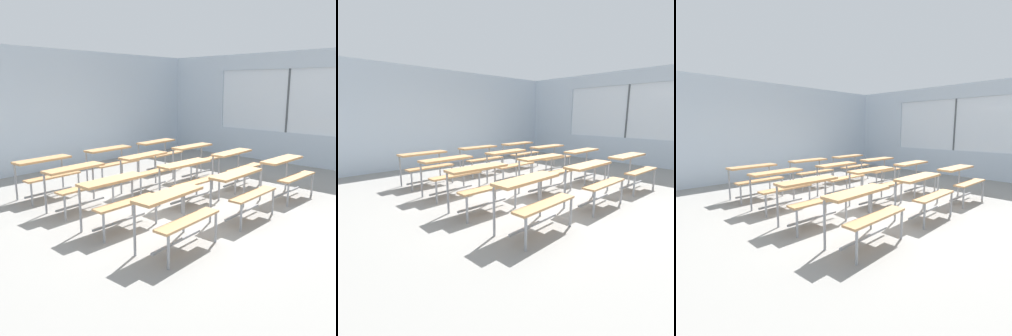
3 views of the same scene
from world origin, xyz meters
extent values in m
cube|color=gray|center=(0.00, 0.00, -0.03)|extent=(10.00, 9.00, 0.05)
cube|color=silver|center=(0.00, 4.50, 1.50)|extent=(10.00, 0.12, 3.00)
cube|color=silver|center=(5.00, 0.00, 0.42)|extent=(0.12, 9.00, 0.85)
cube|color=silver|center=(5.00, 0.00, 2.77)|extent=(0.12, 9.00, 0.45)
cube|color=silver|center=(5.00, 3.55, 1.70)|extent=(0.12, 1.90, 1.70)
cube|color=white|center=(5.00, 0.50, 1.70)|extent=(0.02, 4.20, 1.70)
cube|color=#4C5156|center=(5.00, 0.50, 1.70)|extent=(0.06, 0.05, 1.70)
cube|color=tan|center=(-1.22, -0.89, 0.72)|extent=(1.12, 0.38, 0.04)
cube|color=tan|center=(-1.20, -1.21, 0.44)|extent=(1.11, 0.28, 0.03)
cylinder|color=gray|center=(-1.72, -0.78, 0.36)|extent=(0.04, 0.04, 0.72)
cylinder|color=gray|center=(-0.73, -0.72, 0.36)|extent=(0.04, 0.04, 0.72)
cylinder|color=gray|center=(-1.70, -1.33, 0.22)|extent=(0.04, 0.04, 0.44)
cylinder|color=gray|center=(-0.70, -1.27, 0.22)|extent=(0.04, 0.04, 0.44)
cube|color=gray|center=(-1.21, -1.03, 0.10)|extent=(1.00, 0.08, 0.03)
cube|color=tan|center=(0.37, -0.90, 0.72)|extent=(1.10, 0.34, 0.04)
cube|color=tan|center=(0.37, -1.22, 0.44)|extent=(1.10, 0.24, 0.03)
cylinder|color=gray|center=(-0.14, -0.77, 0.36)|extent=(0.04, 0.04, 0.72)
cylinder|color=gray|center=(0.86, -0.75, 0.36)|extent=(0.04, 0.04, 0.72)
cylinder|color=gray|center=(-0.13, -1.32, 0.22)|extent=(0.04, 0.04, 0.44)
cylinder|color=gray|center=(0.87, -1.30, 0.22)|extent=(0.04, 0.04, 0.44)
cube|color=gray|center=(0.37, -1.04, 0.10)|extent=(1.00, 0.05, 0.03)
cube|color=tan|center=(1.94, -0.90, 0.72)|extent=(1.11, 0.35, 0.04)
cube|color=tan|center=(1.93, -1.22, 0.44)|extent=(1.11, 0.25, 0.03)
cylinder|color=gray|center=(1.45, -0.75, 0.36)|extent=(0.04, 0.04, 0.72)
cylinder|color=gray|center=(2.45, -0.78, 0.36)|extent=(0.04, 0.04, 0.72)
cylinder|color=gray|center=(1.43, -1.30, 0.22)|extent=(0.04, 0.04, 0.44)
cylinder|color=gray|center=(2.43, -1.33, 0.22)|extent=(0.04, 0.04, 0.44)
cube|color=gray|center=(1.94, -1.04, 0.10)|extent=(1.00, 0.06, 0.03)
cube|color=tan|center=(-1.25, 0.23, 0.72)|extent=(1.10, 0.32, 0.04)
cube|color=tan|center=(-1.26, -0.09, 0.44)|extent=(1.10, 0.22, 0.03)
cylinder|color=gray|center=(-1.75, 0.37, 0.36)|extent=(0.04, 0.04, 0.72)
cylinder|color=gray|center=(-0.75, 0.37, 0.36)|extent=(0.04, 0.04, 0.72)
cylinder|color=gray|center=(-1.76, -0.18, 0.22)|extent=(0.04, 0.04, 0.44)
cylinder|color=gray|center=(-0.76, -0.18, 0.22)|extent=(0.04, 0.04, 0.44)
cube|color=gray|center=(-1.25, 0.09, 0.10)|extent=(1.00, 0.03, 0.03)
cube|color=tan|center=(0.39, 0.22, 0.72)|extent=(1.11, 0.37, 0.04)
cube|color=tan|center=(0.38, -0.10, 0.44)|extent=(1.11, 0.27, 0.03)
cylinder|color=gray|center=(-0.10, 0.38, 0.36)|extent=(0.04, 0.04, 0.72)
cylinder|color=gray|center=(0.90, 0.34, 0.36)|extent=(0.04, 0.04, 0.72)
cylinder|color=gray|center=(-0.12, -0.17, 0.22)|extent=(0.04, 0.04, 0.44)
cylinder|color=gray|center=(0.87, -0.21, 0.22)|extent=(0.04, 0.04, 0.44)
cube|color=gray|center=(0.39, 0.08, 0.10)|extent=(1.00, 0.08, 0.03)
cube|color=tan|center=(1.93, 0.22, 0.72)|extent=(1.11, 0.34, 0.04)
cube|color=tan|center=(1.94, -0.10, 0.44)|extent=(1.10, 0.24, 0.03)
cylinder|color=gray|center=(1.43, 0.35, 0.36)|extent=(0.04, 0.04, 0.72)
cylinder|color=gray|center=(2.43, 0.37, 0.36)|extent=(0.04, 0.04, 0.72)
cylinder|color=gray|center=(1.44, -0.20, 0.22)|extent=(0.04, 0.04, 0.44)
cylinder|color=gray|center=(2.44, -0.18, 0.22)|extent=(0.04, 0.04, 0.44)
cube|color=gray|center=(1.94, 0.08, 0.10)|extent=(1.00, 0.05, 0.03)
cube|color=tan|center=(-1.19, 1.37, 0.72)|extent=(1.11, 0.37, 0.04)
cube|color=tan|center=(-1.17, 1.05, 0.44)|extent=(1.11, 0.27, 0.03)
cylinder|color=gray|center=(-1.69, 1.49, 0.36)|extent=(0.04, 0.04, 0.72)
cylinder|color=gray|center=(-0.69, 1.54, 0.36)|extent=(0.04, 0.04, 0.72)
cylinder|color=gray|center=(-1.67, 0.94, 0.22)|extent=(0.04, 0.04, 0.44)
cylinder|color=gray|center=(-0.67, 0.99, 0.22)|extent=(0.04, 0.04, 0.44)
cube|color=gray|center=(-1.18, 1.23, 0.10)|extent=(1.00, 0.08, 0.03)
cube|color=tan|center=(0.42, 1.34, 0.72)|extent=(1.11, 0.36, 0.04)
cube|color=tan|center=(0.44, 1.02, 0.44)|extent=(1.11, 0.26, 0.03)
cylinder|color=gray|center=(-0.08, 1.47, 0.36)|extent=(0.04, 0.04, 0.72)
cylinder|color=gray|center=(0.92, 1.50, 0.36)|extent=(0.04, 0.04, 0.72)
cylinder|color=gray|center=(-0.06, 0.92, 0.22)|extent=(0.04, 0.04, 0.44)
cylinder|color=gray|center=(0.94, 0.95, 0.22)|extent=(0.04, 0.04, 0.44)
cube|color=gray|center=(0.43, 1.20, 0.10)|extent=(1.00, 0.07, 0.03)
cube|color=tan|center=(1.99, 1.36, 0.72)|extent=(1.11, 0.35, 0.04)
cube|color=tan|center=(1.98, 1.04, 0.44)|extent=(1.11, 0.25, 0.03)
cylinder|color=gray|center=(1.50, 1.51, 0.36)|extent=(0.04, 0.04, 0.72)
cylinder|color=gray|center=(2.50, 1.48, 0.36)|extent=(0.04, 0.04, 0.72)
cylinder|color=gray|center=(1.48, 0.96, 0.22)|extent=(0.04, 0.04, 0.44)
cylinder|color=gray|center=(2.48, 0.93, 0.22)|extent=(0.04, 0.04, 0.44)
cube|color=gray|center=(1.99, 1.22, 0.10)|extent=(1.00, 0.06, 0.03)
cube|color=tan|center=(-1.19, 2.44, 0.72)|extent=(1.11, 0.37, 0.04)
cube|color=tan|center=(-1.18, 2.12, 0.44)|extent=(1.11, 0.27, 0.03)
cylinder|color=gray|center=(-1.70, 2.56, 0.36)|extent=(0.04, 0.04, 0.72)
cylinder|color=gray|center=(-0.70, 2.60, 0.36)|extent=(0.04, 0.04, 0.72)
cylinder|color=gray|center=(-1.67, 2.01, 0.22)|extent=(0.04, 0.04, 0.44)
cylinder|color=gray|center=(-0.68, 2.05, 0.22)|extent=(0.04, 0.04, 0.44)
cube|color=gray|center=(-1.19, 2.30, 0.10)|extent=(1.00, 0.07, 0.03)
cube|color=tan|center=(0.42, 2.50, 0.72)|extent=(1.10, 0.33, 0.04)
cube|color=tan|center=(0.43, 2.18, 0.44)|extent=(1.10, 0.23, 0.03)
cylinder|color=gray|center=(-0.08, 2.64, 0.36)|extent=(0.04, 0.04, 0.72)
cylinder|color=gray|center=(0.92, 2.64, 0.36)|extent=(0.04, 0.04, 0.72)
cylinder|color=gray|center=(-0.07, 2.09, 0.22)|extent=(0.04, 0.04, 0.44)
cylinder|color=gray|center=(0.93, 2.09, 0.22)|extent=(0.04, 0.04, 0.44)
cube|color=gray|center=(0.42, 2.36, 0.10)|extent=(1.00, 0.04, 0.03)
cube|color=tan|center=(1.93, 2.48, 0.72)|extent=(1.11, 0.36, 0.04)
cube|color=tan|center=(1.94, 2.16, 0.44)|extent=(1.11, 0.26, 0.03)
cylinder|color=gray|center=(1.42, 2.60, 0.36)|extent=(0.04, 0.04, 0.72)
cylinder|color=gray|center=(2.42, 2.64, 0.36)|extent=(0.04, 0.04, 0.72)
cylinder|color=gray|center=(1.45, 2.05, 0.22)|extent=(0.04, 0.04, 0.44)
cylinder|color=gray|center=(2.45, 2.09, 0.22)|extent=(0.04, 0.04, 0.44)
cube|color=gray|center=(1.94, 2.34, 0.10)|extent=(1.00, 0.07, 0.03)
camera|label=1|loc=(-4.56, -4.01, 2.10)|focal=39.17mm
camera|label=2|loc=(-3.80, -3.30, 1.60)|focal=28.00mm
camera|label=3|loc=(-3.80, -3.30, 1.60)|focal=28.00mm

